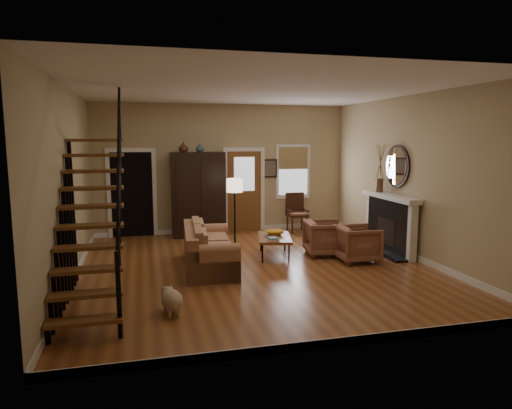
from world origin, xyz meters
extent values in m
plane|color=brown|center=(0.00, 0.00, 0.00)|extent=(7.00, 7.00, 0.00)
plane|color=white|center=(0.00, 0.00, 3.30)|extent=(7.00, 7.00, 0.00)
cube|color=tan|center=(0.00, 3.50, 1.65)|extent=(6.50, 0.04, 3.30)
cube|color=tan|center=(-3.25, 0.00, 1.65)|extent=(0.04, 7.00, 3.30)
cube|color=tan|center=(3.25, 0.00, 1.65)|extent=(0.04, 7.00, 3.30)
cube|color=black|center=(-2.30, 3.65, 1.05)|extent=(1.00, 0.36, 2.10)
cube|color=brown|center=(0.55, 3.48, 1.05)|extent=(0.90, 0.06, 2.10)
cube|color=silver|center=(1.90, 3.47, 1.55)|extent=(0.96, 0.06, 1.46)
cube|color=black|center=(3.13, 0.50, 0.57)|extent=(0.24, 1.60, 1.15)
cube|color=white|center=(3.07, 0.50, 1.20)|extent=(0.30, 1.95, 0.10)
cylinder|color=silver|center=(3.20, 0.50, 1.85)|extent=(0.05, 0.90, 0.90)
imported|color=#4C2619|center=(-1.05, 3.05, 2.22)|extent=(0.24, 0.24, 0.25)
imported|color=#334C60|center=(-0.65, 3.05, 2.21)|extent=(0.20, 0.20, 0.21)
imported|color=orange|center=(0.61, 0.84, 0.48)|extent=(0.38, 0.38, 0.09)
imported|color=brown|center=(2.07, -0.05, 0.36)|extent=(0.82, 0.80, 0.72)
imported|color=brown|center=(1.64, 0.57, 0.37)|extent=(0.91, 0.89, 0.73)
camera|label=1|loc=(-2.05, -8.15, 2.42)|focal=32.00mm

